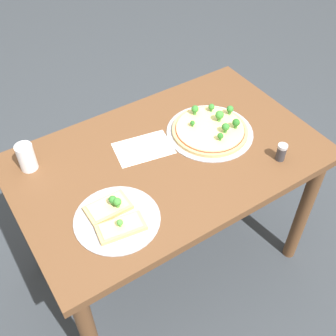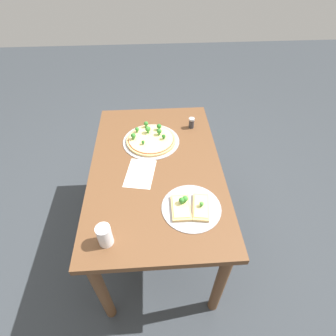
{
  "view_description": "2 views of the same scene",
  "coord_description": "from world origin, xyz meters",
  "px_view_note": "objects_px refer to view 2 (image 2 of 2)",
  "views": [
    {
      "loc": [
        -0.64,
        -0.99,
        1.88
      ],
      "look_at": [
        -0.05,
        -0.07,
        0.75
      ],
      "focal_mm": 45.0,
      "sensor_mm": 36.0,
      "label": 1
    },
    {
      "loc": [
        -1.09,
        -0.0,
        1.79
      ],
      "look_at": [
        -0.05,
        -0.07,
        0.75
      ],
      "focal_mm": 28.0,
      "sensor_mm": 36.0,
      "label": 2
    }
  ],
  "objects_px": {
    "pizza_tray_slice": "(190,207)",
    "condiment_shaker": "(191,123)",
    "pizza_tray_whole": "(150,139)",
    "dining_table": "(156,178)",
    "drinking_cup": "(104,235)"
  },
  "relations": [
    {
      "from": "pizza_tray_slice",
      "to": "condiment_shaker",
      "type": "relative_size",
      "value": 4.08
    },
    {
      "from": "condiment_shaker",
      "to": "pizza_tray_slice",
      "type": "bearing_deg",
      "value": 172.37
    },
    {
      "from": "pizza_tray_whole",
      "to": "pizza_tray_slice",
      "type": "relative_size",
      "value": 1.21
    },
    {
      "from": "pizza_tray_whole",
      "to": "dining_table",
      "type": "bearing_deg",
      "value": -173.94
    },
    {
      "from": "pizza_tray_slice",
      "to": "dining_table",
      "type": "bearing_deg",
      "value": 26.85
    },
    {
      "from": "dining_table",
      "to": "drinking_cup",
      "type": "xyz_separation_m",
      "value": [
        -0.48,
        0.23,
        0.16
      ]
    },
    {
      "from": "pizza_tray_whole",
      "to": "condiment_shaker",
      "type": "relative_size",
      "value": 4.94
    },
    {
      "from": "dining_table",
      "to": "pizza_tray_whole",
      "type": "bearing_deg",
      "value": 6.06
    },
    {
      "from": "pizza_tray_whole",
      "to": "drinking_cup",
      "type": "relative_size",
      "value": 3.24
    },
    {
      "from": "pizza_tray_slice",
      "to": "drinking_cup",
      "type": "relative_size",
      "value": 2.67
    },
    {
      "from": "drinking_cup",
      "to": "condiment_shaker",
      "type": "height_order",
      "value": "drinking_cup"
    },
    {
      "from": "pizza_tray_whole",
      "to": "pizza_tray_slice",
      "type": "xyz_separation_m",
      "value": [
        -0.54,
        -0.18,
        -0.0
      ]
    },
    {
      "from": "condiment_shaker",
      "to": "pizza_tray_whole",
      "type": "bearing_deg",
      "value": 115.14
    },
    {
      "from": "drinking_cup",
      "to": "pizza_tray_whole",
      "type": "bearing_deg",
      "value": -16.67
    },
    {
      "from": "drinking_cup",
      "to": "condiment_shaker",
      "type": "distance_m",
      "value": 0.96
    }
  ]
}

